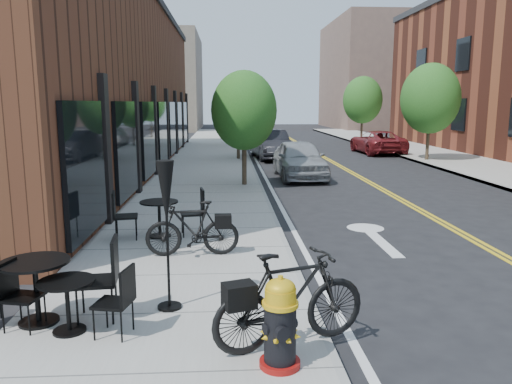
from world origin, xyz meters
name	(u,v)px	position (x,y,z in m)	size (l,w,h in m)	color
ground	(301,279)	(0.00, 0.00, 0.00)	(120.00, 120.00, 0.00)	black
sidewalk_near	(204,182)	(-2.00, 10.00, 0.06)	(4.00, 70.00, 0.12)	#9E9B93
building_near	(100,87)	(-6.50, 14.00, 3.50)	(5.00, 28.00, 7.00)	#4E2919
bg_building_left	(163,83)	(-8.00, 48.00, 5.00)	(8.00, 14.00, 10.00)	#726656
bg_building_right	(375,75)	(16.00, 50.00, 6.00)	(10.00, 16.00, 12.00)	brown
tree_near_a	(244,111)	(-0.60, 9.00, 2.60)	(2.20, 2.20, 3.81)	#382B1E
tree_near_b	(238,106)	(-0.60, 17.00, 2.71)	(2.30, 2.30, 3.98)	#382B1E
tree_near_c	(235,108)	(-0.60, 25.00, 2.53)	(2.10, 2.10, 3.67)	#382B1E
tree_near_d	(233,104)	(-0.60, 33.00, 2.79)	(2.40, 2.40, 4.11)	#382B1E
tree_far_b	(430,99)	(8.60, 16.00, 3.06)	(2.80, 2.80, 4.62)	#382B1E
tree_far_c	(363,100)	(8.60, 28.00, 3.06)	(2.80, 2.80, 4.62)	#382B1E
fire_hydrant	(280,324)	(-0.67, -2.93, 0.59)	(0.58, 0.58, 1.00)	maroon
bicycle_left	(192,228)	(-1.84, 1.02, 0.63)	(0.48, 1.68, 1.01)	black
bicycle_right	(291,299)	(-0.50, -2.49, 0.68)	(0.53, 1.88, 1.13)	black
bistro_set_a	(36,282)	(-3.60, -1.69, 0.65)	(1.99, 0.93, 1.06)	black
bistro_set_b	(67,298)	(-3.14, -1.98, 0.55)	(1.61, 0.81, 0.85)	black
bistro_set_c	(159,214)	(-2.60, 2.36, 0.61)	(1.85, 0.89, 0.98)	black
patio_umbrella	(166,204)	(-2.00, -1.33, 1.56)	(0.33, 0.33, 2.01)	black
parked_car_a	(299,159)	(1.60, 11.16, 0.73)	(1.73, 4.30, 1.46)	#989B9F
parked_car_b	(271,145)	(1.10, 17.83, 0.74)	(1.57, 4.49, 1.48)	black
parked_car_c	(259,136)	(1.00, 25.65, 0.64)	(1.80, 4.44, 1.29)	#AFB0B4
parked_car_far	(377,142)	(7.40, 20.23, 0.65)	(2.17, 4.70, 1.31)	maroon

